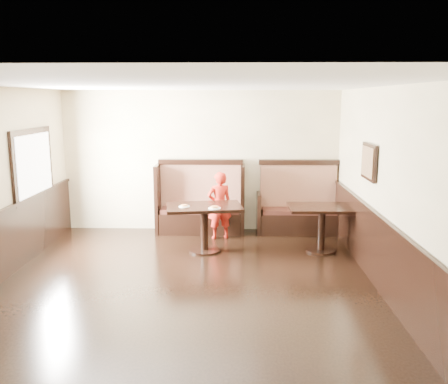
{
  "coord_description": "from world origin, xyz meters",
  "views": [
    {
      "loc": [
        0.72,
        -5.92,
        2.62
      ],
      "look_at": [
        0.5,
        2.35,
        1.0
      ],
      "focal_mm": 38.0,
      "sensor_mm": 36.0,
      "label": 1
    }
  ],
  "objects_px": {
    "booth_neighbor": "(298,209)",
    "table_neighbor": "(322,218)",
    "child": "(220,205)",
    "booth_main": "(200,206)",
    "table_main": "(204,216)"
  },
  "relations": [
    {
      "from": "table_neighbor",
      "to": "child",
      "type": "distance_m",
      "value": 1.95
    },
    {
      "from": "booth_neighbor",
      "to": "child",
      "type": "xyz_separation_m",
      "value": [
        -1.55,
        -0.45,
        0.16
      ]
    },
    {
      "from": "booth_main",
      "to": "table_neighbor",
      "type": "xyz_separation_m",
      "value": [
        2.21,
        -1.18,
        0.07
      ]
    },
    {
      "from": "booth_main",
      "to": "table_main",
      "type": "height_order",
      "value": "booth_main"
    },
    {
      "from": "table_main",
      "to": "table_neighbor",
      "type": "distance_m",
      "value": 2.05
    },
    {
      "from": "booth_neighbor",
      "to": "table_neighbor",
      "type": "relative_size",
      "value": 1.42
    },
    {
      "from": "booth_main",
      "to": "child",
      "type": "relative_size",
      "value": 1.36
    },
    {
      "from": "booth_neighbor",
      "to": "table_main",
      "type": "relative_size",
      "value": 1.18
    },
    {
      "from": "booth_main",
      "to": "booth_neighbor",
      "type": "bearing_deg",
      "value": -0.05
    },
    {
      "from": "table_neighbor",
      "to": "booth_neighbor",
      "type": "bearing_deg",
      "value": 101.46
    },
    {
      "from": "table_main",
      "to": "table_neighbor",
      "type": "bearing_deg",
      "value": -6.85
    },
    {
      "from": "child",
      "to": "booth_neighbor",
      "type": "bearing_deg",
      "value": 178.77
    },
    {
      "from": "table_main",
      "to": "child",
      "type": "xyz_separation_m",
      "value": [
        0.24,
        0.8,
        0.02
      ]
    },
    {
      "from": "booth_neighbor",
      "to": "table_neighbor",
      "type": "xyz_separation_m",
      "value": [
        0.26,
        -1.18,
        0.12
      ]
    },
    {
      "from": "table_neighbor",
      "to": "child",
      "type": "xyz_separation_m",
      "value": [
        -1.81,
        0.73,
        0.05
      ]
    }
  ]
}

